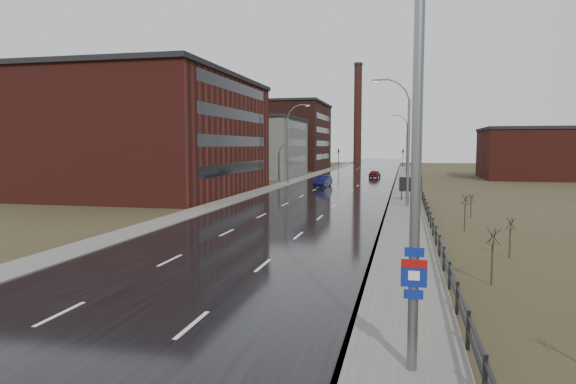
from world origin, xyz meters
The scene contains 24 objects.
ground centered at (0.00, 0.00, 0.00)m, with size 320.00×320.00×0.00m, color #2D2819.
road centered at (0.00, 60.00, 0.03)m, with size 14.00×300.00×0.06m, color black.
sidewalk_right centered at (8.60, 35.00, 0.09)m, with size 3.20×180.00×0.18m, color #595651.
curb_right centered at (7.08, 35.00, 0.09)m, with size 0.16×180.00×0.18m, color slate.
sidewalk_left centered at (-8.20, 60.00, 0.06)m, with size 2.40×260.00×0.12m, color #595651.
warehouse_near centered at (-20.99, 45.00, 6.76)m, with size 22.44×28.56×13.50m.
warehouse_mid centered at (-17.99, 78.00, 5.26)m, with size 16.32×20.40×10.50m.
warehouse_far centered at (-22.99, 108.00, 7.76)m, with size 26.52×24.48×15.50m.
building_right centered at (30.30, 82.00, 4.26)m, with size 18.36×16.32×8.50m.
smokestack centered at (-6.00, 150.00, 15.50)m, with size 2.70×2.70×30.70m.
streetlight_main centered at (8.47, 2.00, 6.06)m, with size 3.91×0.29×12.11m.
streetlight_right_mid centered at (8.50, 36.00, 5.84)m, with size 3.36×0.28×11.35m.
streetlight_left centered at (-7.70, 62.00, 5.84)m, with size 3.36×0.28×11.35m.
streetlight_right_far centered at (8.50, 90.00, 5.84)m, with size 3.36×0.28×11.35m.
guardrail centered at (10.30, 18.31, 0.71)m, with size 0.10×53.05×1.10m.
shrub_c centered at (11.98, 11.01, 1.22)m, with size 0.54×0.57×2.30m.
shrub_d centered at (13.65, 16.44, 1.07)m, with size 0.48×0.51×2.01m.
shrub_e centered at (12.37, 24.26, 1.29)m, with size 0.57×0.60×2.42m.
shrub_f centered at (13.51, 30.69, 0.97)m, with size 0.44×0.46×1.82m.
billboard centered at (9.10, 41.02, 1.67)m, with size 2.15×0.17×2.45m.
traffic_light_left centered at (-8.00, 120.00, 4.60)m, with size 0.58×2.73×5.30m.
traffic_light_right centered at (8.00, 120.00, 4.60)m, with size 0.58×2.73×5.30m.
car_near centered at (-2.06, 57.13, 0.73)m, with size 1.54×4.42×1.46m, color #0C0B37.
car_far centered at (3.56, 77.75, 0.65)m, with size 1.54×3.84×1.31m, color #520E0D.
Camera 1 is at (8.55, -10.20, 5.52)m, focal length 32.00 mm.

